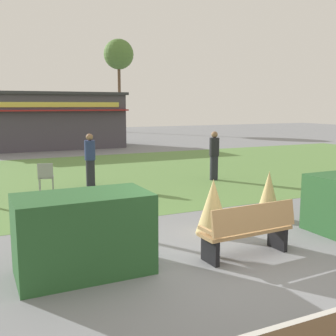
# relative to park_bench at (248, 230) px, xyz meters

# --- Properties ---
(ground_plane) EXTENTS (80.00, 80.00, 0.00)m
(ground_plane) POSITION_rel_park_bench_xyz_m (-0.57, 0.02, -0.48)
(ground_plane) COLOR slate
(lawn_patch) EXTENTS (36.00, 12.00, 0.01)m
(lawn_patch) POSITION_rel_park_bench_xyz_m (-0.57, 9.05, -0.48)
(lawn_patch) COLOR #5B8442
(lawn_patch) RESTS_ON ground_plane
(park_bench) EXTENTS (1.72, 0.60, 0.95)m
(park_bench) POSITION_rel_park_bench_xyz_m (0.00, 0.00, 0.00)
(park_bench) COLOR tan
(park_bench) RESTS_ON ground_plane
(hedge_left) EXTENTS (2.03, 1.10, 1.25)m
(hedge_left) POSITION_rel_park_bench_xyz_m (-2.70, 0.54, 0.14)
(hedge_left) COLOR #28562B
(hedge_left) RESTS_ON ground_plane
(ornamental_grass_behind_left) EXTENTS (0.59, 0.59, 1.11)m
(ornamental_grass_behind_left) POSITION_rel_park_bench_xyz_m (1.86, 1.75, 0.08)
(ornamental_grass_behind_left) COLOR tan
(ornamental_grass_behind_left) RESTS_ON ground_plane
(ornamental_grass_behind_right) EXTENTS (0.70, 0.70, 1.12)m
(ornamental_grass_behind_right) POSITION_rel_park_bench_xyz_m (0.15, 1.38, 0.08)
(ornamental_grass_behind_right) COLOR tan
(ornamental_grass_behind_right) RESTS_ON ground_plane
(food_kiosk) EXTENTS (9.24, 4.57, 3.33)m
(food_kiosk) POSITION_rel_park_bench_xyz_m (-0.16, 20.10, 1.19)
(food_kiosk) COLOR #47424C
(food_kiosk) RESTS_ON ground_plane
(cafe_chair_west) EXTENTS (0.52, 0.52, 0.89)m
(cafe_chair_west) POSITION_rel_park_bench_xyz_m (-2.25, 6.89, 0.05)
(cafe_chair_west) COLOR gray
(cafe_chair_west) RESTS_ON ground_plane
(person_strolling) EXTENTS (0.34, 0.34, 1.69)m
(person_strolling) POSITION_rel_park_bench_xyz_m (3.35, 6.49, 0.38)
(person_strolling) COLOR #23232D
(person_strolling) RESTS_ON ground_plane
(person_standing) EXTENTS (0.34, 0.34, 1.69)m
(person_standing) POSITION_rel_park_bench_xyz_m (-0.80, 7.26, 0.38)
(person_standing) COLOR #23232D
(person_standing) RESTS_ON ground_plane
(parked_car_center_slot) EXTENTS (4.23, 2.12, 1.20)m
(parked_car_center_slot) POSITION_rel_park_bench_xyz_m (1.53, 27.57, 0.16)
(parked_car_center_slot) COLOR navy
(parked_car_center_slot) RESTS_ON ground_plane
(tree_left_bg) EXTENTS (2.80, 2.80, 8.68)m
(tree_left_bg) POSITION_rel_park_bench_xyz_m (8.73, 32.18, 6.71)
(tree_left_bg) COLOR brown
(tree_left_bg) RESTS_ON ground_plane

